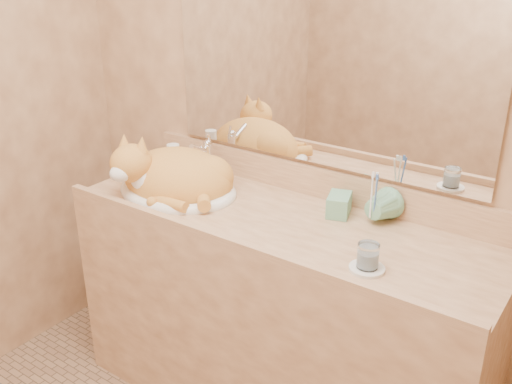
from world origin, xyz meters
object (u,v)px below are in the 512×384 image
Objects in this scene: sink_basin at (177,174)px; soap_dispenser at (337,199)px; water_glass at (368,256)px; cat at (171,174)px; vanity_counter at (277,318)px; toothbrush_cup at (372,212)px.

soap_dispenser reaches higher than sink_basin.
soap_dispenser is 2.23× the size of water_glass.
vanity_counter is at bearing -8.11° from cat.
water_glass reaches higher than vanity_counter.
water_glass is (0.88, -0.12, -0.03)m from sink_basin.
sink_basin is at bearing 172.92° from soap_dispenser.
water_glass is (0.12, -0.28, -0.01)m from toothbrush_cup.
cat is at bearing -166.98° from toothbrush_cup.
cat reaches higher than soap_dispenser.
sink_basin is at bearing -168.07° from toothbrush_cup.
vanity_counter is at bearing -166.84° from soap_dispenser.
sink_basin is 0.78m from toothbrush_cup.
toothbrush_cup is at bearing 1.34° from sink_basin.
cat is 0.80m from toothbrush_cup.
toothbrush_cup is (0.78, 0.18, -0.02)m from cat.
sink_basin is (-0.47, -0.02, 0.50)m from vanity_counter.
water_glass is at bearing -64.28° from soap_dispenser.
cat is 0.67m from soap_dispenser.
soap_dispenser is at bearing -0.23° from cat.
sink_basin is 6.32× the size of water_glass.
soap_dispenser reaches higher than vanity_counter.
vanity_counter is 0.58m from toothbrush_cup.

